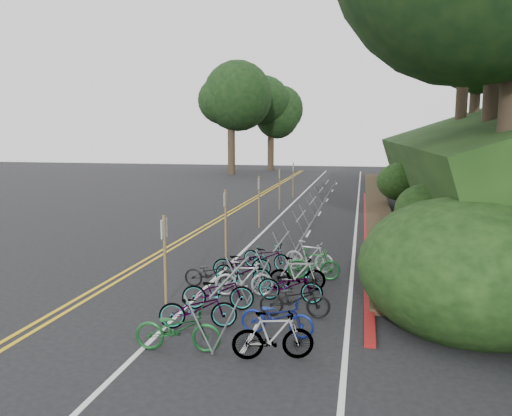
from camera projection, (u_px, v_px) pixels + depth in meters
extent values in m
plane|color=black|center=(156.00, 300.00, 13.65)|extent=(120.00, 120.00, 0.00)
cube|color=gold|center=(198.00, 229.00, 23.77)|extent=(0.12, 80.00, 0.01)
cube|color=gold|center=(204.00, 229.00, 23.71)|extent=(0.12, 80.00, 0.01)
cube|color=silver|center=(263.00, 232.00, 23.12)|extent=(0.12, 80.00, 0.01)
cube|color=silver|center=(355.00, 236.00, 22.25)|extent=(0.12, 80.00, 0.01)
cube|color=silver|center=(250.00, 338.00, 11.07)|extent=(0.10, 1.60, 0.01)
cube|color=silver|center=(289.00, 268.00, 16.88)|extent=(0.10, 1.60, 0.01)
cube|color=silver|center=(308.00, 234.00, 22.68)|extent=(0.10, 1.60, 0.01)
cube|color=silver|center=(320.00, 214.00, 28.49)|extent=(0.10, 1.60, 0.01)
cube|color=silver|center=(327.00, 200.00, 34.29)|extent=(0.10, 1.60, 0.01)
cube|color=silver|center=(332.00, 191.00, 40.10)|extent=(0.10, 1.60, 0.01)
cube|color=silver|center=(336.00, 184.00, 45.90)|extent=(0.10, 1.60, 0.01)
cube|color=maroon|center=(367.00, 227.00, 24.07)|extent=(0.25, 28.00, 0.10)
cube|color=black|center=(492.00, 161.00, 31.73)|extent=(12.32, 44.00, 9.11)
cube|color=#382819|center=(376.00, 200.00, 33.60)|extent=(1.40, 44.00, 0.16)
ellipsoid|color=#284C19|center=(420.00, 251.00, 14.91)|extent=(2.00, 2.80, 1.60)
ellipsoid|color=#284C19|center=(428.00, 210.00, 19.51)|extent=(2.60, 3.64, 2.08)
ellipsoid|color=#284C19|center=(439.00, 185.00, 25.00)|extent=(2.20, 3.08, 1.76)
ellipsoid|color=#284C19|center=(401.00, 182.00, 31.16)|extent=(3.00, 4.20, 2.40)
ellipsoid|color=#284C19|center=(405.00, 172.00, 36.79)|extent=(2.40, 3.36, 1.92)
ellipsoid|color=#284C19|center=(418.00, 160.00, 40.29)|extent=(2.80, 3.92, 2.24)
ellipsoid|color=#284C19|center=(405.00, 235.00, 17.88)|extent=(1.80, 2.52, 1.44)
ellipsoid|color=#284C19|center=(444.00, 168.00, 28.61)|extent=(3.20, 4.48, 2.56)
ellipsoid|color=black|center=(466.00, 268.00, 12.30)|extent=(5.28, 6.16, 3.52)
cylinder|color=#2D2319|center=(512.00, 145.00, 13.97)|extent=(0.82, 0.82, 5.99)
cylinder|color=#2D2319|center=(493.00, 101.00, 22.11)|extent=(0.87, 0.87, 6.91)
cylinder|color=#2D2319|center=(506.00, 89.00, 29.16)|extent=(0.92, 0.92, 7.84)
cylinder|color=#2D2319|center=(461.00, 114.00, 37.27)|extent=(0.84, 0.84, 6.45)
ellipsoid|color=black|center=(466.00, 33.00, 36.42)|extent=(8.60, 8.60, 8.17)
cylinder|color=#2D2319|center=(475.00, 104.00, 44.32)|extent=(0.89, 0.89, 7.38)
ellipsoid|color=black|center=(480.00, 25.00, 43.33)|extent=(10.24, 10.24, 9.73)
cylinder|color=#2D2319|center=(231.00, 148.00, 55.71)|extent=(0.82, 0.82, 5.99)
ellipsoid|color=black|center=(231.00, 98.00, 54.91)|extent=(8.19, 8.19, 7.79)
cylinder|color=#2D2319|center=(271.00, 148.00, 62.86)|extent=(0.80, 0.80, 5.53)
ellipsoid|color=black|center=(271.00, 109.00, 62.14)|extent=(7.17, 7.17, 6.81)
cylinder|color=gray|center=(232.00, 275.00, 11.57)|extent=(0.05, 3.38, 0.05)
cylinder|color=gray|center=(199.00, 325.00, 10.18)|extent=(0.63, 0.04, 1.24)
cylinder|color=gray|center=(225.00, 327.00, 10.06)|extent=(0.63, 0.04, 1.24)
cylinder|color=gray|center=(237.00, 281.00, 13.26)|extent=(0.63, 0.04, 1.24)
cylinder|color=gray|center=(258.00, 282.00, 13.14)|extent=(0.63, 0.04, 1.24)
cylinder|color=gray|center=(282.00, 241.00, 15.76)|extent=(0.05, 3.00, 0.05)
cylinder|color=gray|center=(265.00, 269.00, 14.55)|extent=(0.58, 0.04, 1.13)
cylinder|color=gray|center=(284.00, 271.00, 14.44)|extent=(0.58, 0.04, 1.13)
cylinder|color=gray|center=(280.00, 248.00, 17.26)|extent=(0.58, 0.04, 1.13)
cylinder|color=gray|center=(296.00, 249.00, 17.15)|extent=(0.58, 0.04, 1.13)
cylinder|color=gray|center=(301.00, 216.00, 20.60)|extent=(0.05, 3.00, 0.05)
cylinder|color=gray|center=(289.00, 236.00, 19.39)|extent=(0.58, 0.04, 1.13)
cylinder|color=gray|center=(304.00, 236.00, 19.27)|extent=(0.58, 0.04, 1.13)
cylinder|color=gray|center=(298.00, 223.00, 22.10)|extent=(0.58, 0.04, 1.13)
cylinder|color=gray|center=(311.00, 224.00, 21.98)|extent=(0.58, 0.04, 1.13)
cylinder|color=gray|center=(313.00, 200.00, 25.44)|extent=(0.05, 3.00, 0.05)
cylinder|color=gray|center=(304.00, 216.00, 24.23)|extent=(0.58, 0.04, 1.13)
cylinder|color=gray|center=(316.00, 216.00, 24.11)|extent=(0.58, 0.04, 1.13)
cylinder|color=gray|center=(310.00, 207.00, 26.93)|extent=(0.58, 0.04, 1.13)
cylinder|color=gray|center=(321.00, 208.00, 26.82)|extent=(0.58, 0.04, 1.13)
cylinder|color=gray|center=(321.00, 190.00, 30.28)|extent=(0.05, 3.00, 0.05)
cylinder|color=gray|center=(314.00, 202.00, 29.06)|extent=(0.58, 0.04, 1.13)
cylinder|color=gray|center=(324.00, 202.00, 28.95)|extent=(0.58, 0.04, 1.13)
cylinder|color=gray|center=(318.00, 196.00, 31.77)|extent=(0.58, 0.04, 1.13)
cylinder|color=gray|center=(327.00, 197.00, 31.66)|extent=(0.58, 0.04, 1.13)
cylinder|color=gray|center=(327.00, 182.00, 35.11)|extent=(0.05, 3.00, 0.05)
cylinder|color=gray|center=(321.00, 192.00, 33.90)|extent=(0.58, 0.04, 1.13)
cylinder|color=gray|center=(329.00, 193.00, 33.78)|extent=(0.58, 0.04, 1.13)
cylinder|color=gray|center=(324.00, 188.00, 36.61)|extent=(0.58, 0.04, 1.13)
cylinder|color=gray|center=(332.00, 188.00, 36.49)|extent=(0.58, 0.04, 1.13)
cylinder|color=brown|center=(165.00, 260.00, 13.15)|extent=(0.08, 0.08, 2.40)
cube|color=silver|center=(164.00, 228.00, 13.02)|extent=(0.02, 0.40, 0.50)
cylinder|color=brown|center=(226.00, 224.00, 18.18)|extent=(0.08, 0.08, 2.50)
cube|color=silver|center=(225.00, 199.00, 18.05)|extent=(0.02, 0.40, 0.50)
cylinder|color=brown|center=(259.00, 202.00, 23.99)|extent=(0.08, 0.08, 2.50)
cube|color=silver|center=(259.00, 184.00, 23.85)|extent=(0.02, 0.40, 0.50)
cylinder|color=brown|center=(279.00, 189.00, 29.79)|extent=(0.08, 0.08, 2.50)
cube|color=silver|center=(280.00, 174.00, 29.66)|extent=(0.02, 0.40, 0.50)
cylinder|color=brown|center=(293.00, 180.00, 35.59)|extent=(0.08, 0.08, 2.50)
cube|color=silver|center=(293.00, 168.00, 35.46)|extent=(0.02, 0.40, 0.50)
imported|color=black|center=(211.00, 274.00, 14.66)|extent=(0.61, 1.64, 0.86)
imported|color=#144C1E|center=(178.00, 329.00, 10.37)|extent=(0.84, 1.88, 0.96)
imported|color=slate|center=(273.00, 336.00, 9.96)|extent=(0.87, 1.71, 0.99)
imported|color=slate|center=(198.00, 308.00, 11.60)|extent=(1.08, 1.92, 0.96)
imported|color=navy|center=(277.00, 317.00, 11.14)|extent=(0.72, 1.73, 0.88)
imported|color=slate|center=(218.00, 291.00, 12.83)|extent=(0.94, 1.95, 0.98)
imported|color=black|center=(295.00, 299.00, 12.29)|extent=(0.76, 1.80, 0.92)
imported|color=#9E9EA3|center=(244.00, 279.00, 13.90)|extent=(0.79, 1.71, 0.99)
imported|color=slate|center=(290.00, 285.00, 13.41)|extent=(0.78, 1.84, 0.94)
imported|color=slate|center=(244.00, 271.00, 14.73)|extent=(0.97, 1.93, 0.97)
imported|color=slate|center=(297.00, 274.00, 14.38)|extent=(0.68, 1.69, 0.99)
imported|color=slate|center=(242.00, 263.00, 15.69)|extent=(0.98, 1.92, 0.96)
imported|color=#144C1E|center=(314.00, 264.00, 15.45)|extent=(0.58, 1.67, 0.98)
imported|color=slate|center=(267.00, 256.00, 16.63)|extent=(1.16, 1.88, 0.93)
imported|color=#9E9EA3|center=(309.00, 256.00, 16.38)|extent=(0.88, 1.77, 1.02)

